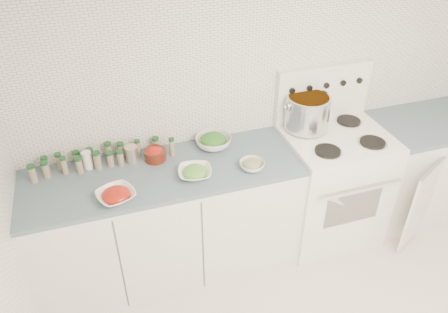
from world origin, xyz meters
TOP-DOWN VIEW (x-y plane):
  - room_walls at (0.00, 0.00)m, footprint 3.54×3.04m
  - counter_left at (-0.82, 1.19)m, footprint 1.85×0.62m
  - stove at (0.48, 1.19)m, footprint 0.76×0.70m
  - counter_right at (1.30, 1.19)m, footprint 0.89×0.81m
  - stock_pot at (0.30, 1.35)m, footprint 0.35×0.33m
  - bowl_tomato at (-1.15, 1.00)m, footprint 0.28×0.28m
  - bowl_snowpea at (-0.64, 1.07)m, footprint 0.26×0.26m
  - bowl_broccoli at (-0.42, 1.37)m, footprint 0.33×0.33m
  - bowl_zucchini at (-0.25, 1.04)m, footprint 0.17×0.17m
  - bowl_pepper at (-0.85, 1.34)m, footprint 0.15×0.15m
  - salt_canister at (-1.29, 1.38)m, footprint 0.08×0.08m
  - tin_can at (-1.00, 1.37)m, footprint 0.11×0.11m
  - spice_cluster at (-1.25, 1.39)m, footprint 0.95×0.16m

SIDE VIEW (x-z plane):
  - counter_right at x=1.30m, z-range 0.00..0.90m
  - counter_left at x=-0.82m, z-range 0.00..0.90m
  - stove at x=0.48m, z-range -0.18..1.18m
  - bowl_snowpea at x=-0.64m, z-range 0.89..0.97m
  - bowl_zucchini at x=-0.25m, z-range 0.90..0.97m
  - bowl_tomato at x=-1.15m, z-range 0.89..0.97m
  - bowl_pepper at x=-0.85m, z-range 0.90..0.99m
  - bowl_broccoli at x=-0.42m, z-range 0.90..1.00m
  - tin_can at x=-1.00m, z-range 0.90..1.01m
  - spice_cluster at x=-1.25m, z-range 0.89..1.03m
  - salt_canister at x=-1.29m, z-range 0.90..1.03m
  - stock_pot at x=0.30m, z-range 0.96..1.21m
  - room_walls at x=0.00m, z-range 0.30..2.82m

